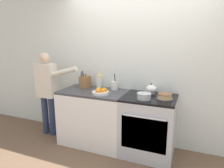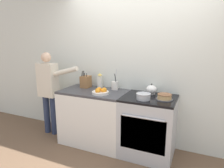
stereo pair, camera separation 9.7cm
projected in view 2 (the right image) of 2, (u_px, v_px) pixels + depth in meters
name	position (u px, v px, depth m)	size (l,w,h in m)	color
ground_plane	(123.00, 161.00, 2.91)	(16.00, 16.00, 0.00)	brown
wall_back	(139.00, 66.00, 3.21)	(8.00, 0.04, 2.60)	silver
counter_cabinet	(94.00, 117.00, 3.36)	(1.07, 0.65, 0.91)	white
stove_range	(148.00, 126.00, 2.99)	(0.77, 0.68, 0.91)	#B7BABF
layer_cake	(164.00, 97.00, 2.77)	(0.24, 0.24, 0.08)	#4C4C51
tea_kettle	(151.00, 90.00, 3.05)	(0.20, 0.16, 0.16)	white
mixing_bowl	(143.00, 96.00, 2.78)	(0.21, 0.21, 0.09)	#B7BABF
knife_block	(86.00, 82.00, 3.46)	(0.14, 0.18, 0.29)	olive
utensil_crock	(115.00, 85.00, 3.31)	(0.11, 0.11, 0.34)	silver
fruit_bowl	(101.00, 92.00, 3.05)	(0.26, 0.26, 0.10)	silver
milk_carton	(100.00, 81.00, 3.43)	(0.07, 0.07, 0.25)	white
person_baker	(49.00, 87.00, 3.58)	(0.89, 0.20, 1.51)	#283351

